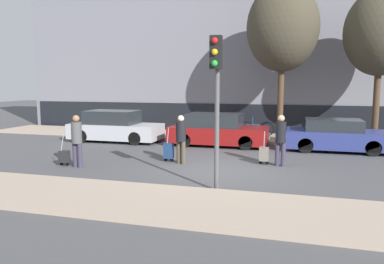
# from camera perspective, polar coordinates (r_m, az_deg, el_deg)

# --- Properties ---
(ground_plane) EXTENTS (80.00, 80.00, 0.00)m
(ground_plane) POSITION_cam_1_polar(r_m,az_deg,el_deg) (12.02, 4.30, -5.82)
(ground_plane) COLOR #4C4C4F
(sidewalk_near) EXTENTS (28.00, 2.50, 0.12)m
(sidewalk_near) POSITION_cam_1_polar(r_m,az_deg,el_deg) (8.49, -0.81, -11.05)
(sidewalk_near) COLOR tan
(sidewalk_near) RESTS_ON ground_plane
(sidewalk_far) EXTENTS (28.00, 3.00, 0.12)m
(sidewalk_far) POSITION_cam_1_polar(r_m,az_deg,el_deg) (18.80, 8.54, -0.86)
(sidewalk_far) COLOR tan
(sidewalk_far) RESTS_ON ground_plane
(building_facade) EXTENTS (28.00, 2.82, 12.49)m
(building_facade) POSITION_cam_1_polar(r_m,az_deg,el_deg) (22.44, 10.06, 16.27)
(building_facade) COLOR slate
(building_facade) RESTS_ON ground_plane
(parked_car_0) EXTENTS (4.32, 1.75, 1.47)m
(parked_car_0) POSITION_cam_1_polar(r_m,az_deg,el_deg) (18.13, -11.68, 0.73)
(parked_car_0) COLOR #B7BABF
(parked_car_0) RESTS_ON ground_plane
(parked_car_1) EXTENTS (4.27, 1.90, 1.42)m
(parked_car_1) POSITION_cam_1_polar(r_m,az_deg,el_deg) (16.64, 3.89, 0.22)
(parked_car_1) COLOR maroon
(parked_car_1) RESTS_ON ground_plane
(parked_car_2) EXTENTS (3.96, 1.80, 1.30)m
(parked_car_2) POSITION_cam_1_polar(r_m,az_deg,el_deg) (16.31, 21.08, -0.56)
(parked_car_2) COLOR navy
(parked_car_2) RESTS_ON ground_plane
(pedestrian_left) EXTENTS (0.35, 0.34, 1.72)m
(pedestrian_left) POSITION_cam_1_polar(r_m,az_deg,el_deg) (12.81, -17.15, -0.84)
(pedestrian_left) COLOR #383347
(pedestrian_left) RESTS_ON ground_plane
(trolley_left) EXTENTS (0.34, 0.29, 1.05)m
(trolley_left) POSITION_cam_1_polar(r_m,az_deg,el_deg) (13.26, -18.90, -3.57)
(trolley_left) COLOR #262628
(trolley_left) RESTS_ON ground_plane
(pedestrian_center) EXTENTS (0.34, 0.34, 1.67)m
(pedestrian_center) POSITION_cam_1_polar(r_m,az_deg,el_deg) (12.79, -1.70, -0.67)
(pedestrian_center) COLOR #4C4233
(pedestrian_center) RESTS_ON ground_plane
(trolley_center) EXTENTS (0.34, 0.29, 1.20)m
(trolley_center) POSITION_cam_1_polar(r_m,az_deg,el_deg) (13.22, -3.57, -2.86)
(trolley_center) COLOR navy
(trolley_center) RESTS_ON ground_plane
(pedestrian_right) EXTENTS (0.35, 0.34, 1.72)m
(pedestrian_right) POSITION_cam_1_polar(r_m,az_deg,el_deg) (12.74, 13.36, -0.78)
(pedestrian_right) COLOR #383347
(pedestrian_right) RESTS_ON ground_plane
(trolley_right) EXTENTS (0.34, 0.29, 1.13)m
(trolley_right) POSITION_cam_1_polar(r_m,az_deg,el_deg) (12.98, 10.92, -3.33)
(trolley_right) COLOR slate
(trolley_right) RESTS_ON ground_plane
(traffic_light) EXTENTS (0.28, 0.47, 3.89)m
(traffic_light) POSITION_cam_1_polar(r_m,az_deg,el_deg) (9.31, 3.73, 7.54)
(traffic_light) COLOR #515154
(traffic_light) RESTS_ON ground_plane
(parked_bicycle) EXTENTS (1.77, 0.06, 0.96)m
(parked_bicycle) POSITION_cam_1_polar(r_m,az_deg,el_deg) (19.07, 9.77, 0.54)
(parked_bicycle) COLOR black
(parked_bicycle) RESTS_ON sidewalk_far
(bare_tree_near_crossing) EXTENTS (3.30, 3.30, 7.19)m
(bare_tree_near_crossing) POSITION_cam_1_polar(r_m,az_deg,el_deg) (18.31, 13.65, 15.16)
(bare_tree_near_crossing) COLOR #4C3826
(bare_tree_near_crossing) RESTS_ON sidewalk_far
(bare_tree_down_street) EXTENTS (3.07, 3.07, 6.70)m
(bare_tree_down_street) POSITION_cam_1_polar(r_m,az_deg,el_deg) (18.57, 26.81, 13.36)
(bare_tree_down_street) COLOR #4C3826
(bare_tree_down_street) RESTS_ON sidewalk_far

